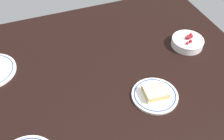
# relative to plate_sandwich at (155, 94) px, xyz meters

# --- Properties ---
(dining_table) EXTENTS (1.27, 1.09, 0.04)m
(dining_table) POSITION_rel_plate_sandwich_xyz_m (0.11, -0.18, -0.03)
(dining_table) COLOR black
(dining_table) RESTS_ON ground
(plate_sandwich) EXTENTS (0.18, 0.18, 0.04)m
(plate_sandwich) POSITION_rel_plate_sandwich_xyz_m (0.00, 0.00, 0.00)
(plate_sandwich) COLOR white
(plate_sandwich) RESTS_ON dining_table
(bowl_berries) EXTENTS (0.15, 0.15, 0.06)m
(bowl_berries) POSITION_rel_plate_sandwich_xyz_m (-0.29, -0.23, 0.01)
(bowl_berries) COLOR white
(bowl_berries) RESTS_ON dining_table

